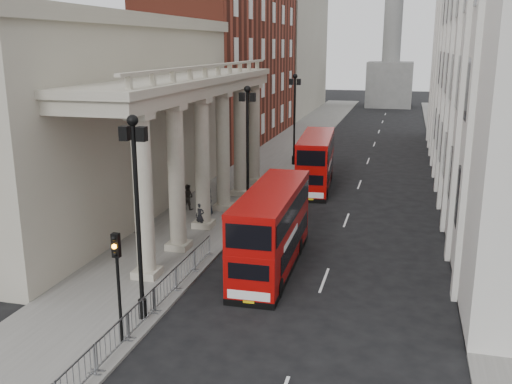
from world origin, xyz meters
TOP-DOWN VIEW (x-y plane):
  - ground at (0.00, 0.00)m, footprint 260.00×260.00m
  - sidewalk_west at (-3.00, 30.00)m, footprint 6.00×140.00m
  - sidewalk_east at (13.50, 30.00)m, footprint 3.00×140.00m
  - kerb at (-0.05, 30.00)m, footprint 0.20×140.00m
  - portico_building at (-10.50, 18.00)m, footprint 9.00×28.00m
  - brick_building at (-10.50, 48.00)m, footprint 9.00×32.00m
  - west_building_far at (-10.50, 80.00)m, footprint 9.00×30.00m
  - east_building at (16.00, 32.00)m, footprint 8.00×55.00m
  - monument_column at (6.00, 92.00)m, footprint 8.00×8.00m
  - lamp_post_south at (-0.60, 4.00)m, footprint 1.05×0.44m
  - lamp_post_mid at (-0.60, 20.00)m, footprint 1.05×0.44m
  - lamp_post_north at (-0.60, 36.00)m, footprint 1.05×0.44m
  - traffic_light at (-0.50, 1.98)m, footprint 0.28×0.33m
  - crowd_barriers at (-0.35, 2.23)m, footprint 0.50×18.75m
  - bus_near at (3.19, 10.89)m, footprint 2.50×9.54m
  - bus_far at (2.68, 28.22)m, footprint 3.05×9.77m
  - pedestrian_a at (-2.38, 15.61)m, footprint 0.67×0.52m
  - pedestrian_b at (-4.66, 19.36)m, footprint 0.97×0.83m
  - pedestrian_c at (-2.92, 18.52)m, footprint 1.10×1.02m

SIDE VIEW (x-z plane):
  - ground at x=0.00m, z-range 0.00..0.00m
  - sidewalk_west at x=-3.00m, z-range 0.00..0.12m
  - sidewalk_east at x=13.50m, z-range 0.00..0.12m
  - kerb at x=-0.05m, z-range 0.00..0.14m
  - crowd_barriers at x=-0.35m, z-range 0.12..1.22m
  - pedestrian_a at x=-2.38m, z-range 0.12..1.73m
  - pedestrian_b at x=-4.66m, z-range 0.12..1.86m
  - pedestrian_c at x=-2.92m, z-range 0.12..2.01m
  - bus_near at x=3.19m, z-range 0.09..4.19m
  - bus_far at x=2.68m, z-range 0.09..4.25m
  - traffic_light at x=-0.50m, z-range 0.96..5.26m
  - lamp_post_south at x=-0.60m, z-range 0.75..9.07m
  - lamp_post_mid at x=-0.60m, z-range 0.75..9.07m
  - lamp_post_north at x=-0.60m, z-range 0.75..9.07m
  - portico_building at x=-10.50m, z-range 0.00..12.00m
  - west_building_far at x=-10.50m, z-range 0.00..20.00m
  - brick_building at x=-10.50m, z-range 0.00..22.00m
  - east_building at x=16.00m, z-range 0.00..25.00m
  - monument_column at x=6.00m, z-range -11.12..43.08m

